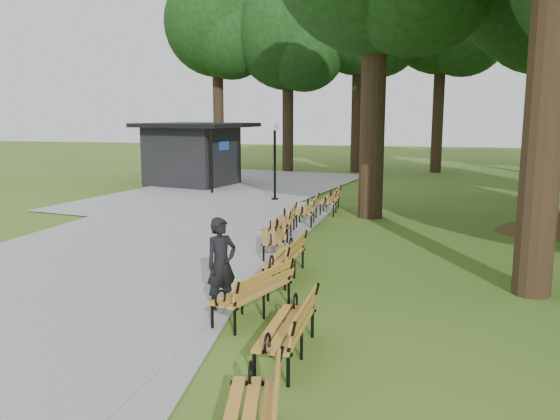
% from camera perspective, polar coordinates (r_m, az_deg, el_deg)
% --- Properties ---
extents(ground, '(100.00, 100.00, 0.00)m').
position_cam_1_polar(ground, '(10.96, -2.67, -8.29)').
color(ground, '#3D631C').
rests_on(ground, ground).
extents(path, '(12.00, 38.00, 0.06)m').
position_cam_1_polar(path, '(15.10, -14.24, -3.42)').
color(path, gray).
rests_on(path, ground).
extents(person, '(0.67, 0.71, 1.64)m').
position_cam_1_polar(person, '(9.85, -5.93, -5.46)').
color(person, black).
rests_on(person, ground).
extents(kiosk, '(5.50, 5.04, 2.93)m').
position_cam_1_polar(kiosk, '(27.10, -8.87, 5.56)').
color(kiosk, black).
rests_on(kiosk, ground).
extents(lamp_post, '(0.32, 0.32, 3.04)m').
position_cam_1_polar(lamp_post, '(21.92, -0.53, 6.63)').
color(lamp_post, black).
rests_on(lamp_post, ground).
extents(dirt_mound, '(2.53, 2.53, 0.70)m').
position_cam_1_polar(dirt_mound, '(17.91, 25.57, -1.00)').
color(dirt_mound, '#47301C').
rests_on(dirt_mound, ground).
extents(bench_1, '(0.66, 1.91, 0.88)m').
position_cam_1_polar(bench_1, '(8.04, 0.62, -11.81)').
color(bench_1, '#B87A2A').
rests_on(bench_1, ground).
extents(bench_2, '(1.20, 2.00, 0.88)m').
position_cam_1_polar(bench_2, '(9.59, -2.76, -8.20)').
color(bench_2, '#B87A2A').
rests_on(bench_2, ground).
extents(bench_3, '(0.67, 1.91, 0.88)m').
position_cam_1_polar(bench_3, '(11.76, 0.42, -4.79)').
color(bench_3, '#B87A2A').
rests_on(bench_3, ground).
extents(bench_4, '(1.10, 2.00, 0.88)m').
position_cam_1_polar(bench_4, '(13.71, -0.74, -2.69)').
color(bench_4, '#B87A2A').
rests_on(bench_4, ground).
extents(bench_5, '(0.83, 1.96, 0.88)m').
position_cam_1_polar(bench_5, '(15.56, 0.28, -1.19)').
color(bench_5, '#B87A2A').
rests_on(bench_5, ground).
extents(bench_6, '(0.79, 1.94, 0.88)m').
position_cam_1_polar(bench_6, '(17.49, 2.71, 0.02)').
color(bench_6, '#B87A2A').
rests_on(bench_6, ground).
extents(bench_7, '(0.70, 1.92, 0.88)m').
position_cam_1_polar(bench_7, '(19.52, 5.03, 1.01)').
color(bench_7, '#B87A2A').
rests_on(bench_7, ground).
extents(tree_backdrop, '(36.94, 9.99, 16.38)m').
position_cam_1_polar(tree_backdrop, '(33.57, 19.67, 17.42)').
color(tree_backdrop, black).
rests_on(tree_backdrop, ground).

